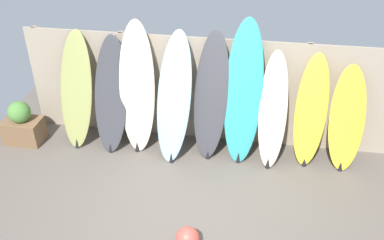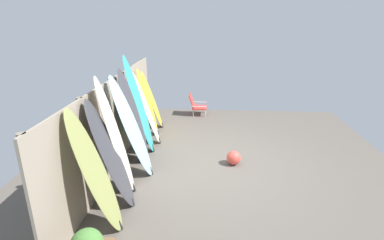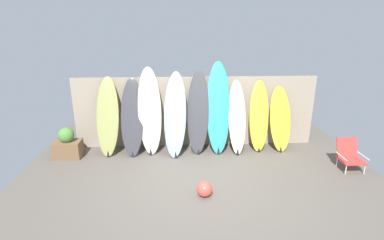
{
  "view_description": "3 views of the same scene",
  "coord_description": "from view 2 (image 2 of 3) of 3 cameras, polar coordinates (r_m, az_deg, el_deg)",
  "views": [
    {
      "loc": [
        0.66,
        -4.03,
        4.19
      ],
      "look_at": [
        -0.12,
        0.79,
        1.09
      ],
      "focal_mm": 40.0,
      "sensor_mm": 36.0,
      "label": 1
    },
    {
      "loc": [
        -5.65,
        0.06,
        2.97
      ],
      "look_at": [
        0.42,
        0.47,
        0.83
      ],
      "focal_mm": 28.0,
      "sensor_mm": 36.0,
      "label": 2
    },
    {
      "loc": [
        -0.45,
        -5.27,
        3.13
      ],
      "look_at": [
        -0.14,
        0.86,
        1.07
      ],
      "focal_mm": 28.0,
      "sensor_mm": 36.0,
      "label": 3
    }
  ],
  "objects": [
    {
      "name": "surfboard_cream_2",
      "position": [
        5.18,
        -14.32,
        -3.23
      ],
      "size": [
        0.62,
        0.62,
        2.08
      ],
      "color": "beige",
      "rests_on": "ground"
    },
    {
      "name": "surfboard_charcoal_1",
      "position": [
        4.85,
        -15.15,
        -6.61
      ],
      "size": [
        0.55,
        0.68,
        1.82
      ],
      "color": "#38383D",
      "rests_on": "ground"
    },
    {
      "name": "ground",
      "position": [
        6.38,
        3.97,
        -8.36
      ],
      "size": [
        7.68,
        7.68,
        0.0
      ],
      "primitive_type": "plane",
      "color": "#5B544C"
    },
    {
      "name": "beach_ball",
      "position": [
        6.36,
        7.93,
        -7.15
      ],
      "size": [
        0.29,
        0.29,
        0.29
      ],
      "primitive_type": "sphere",
      "color": "#E54C3F",
      "rests_on": "ground"
    },
    {
      "name": "surfboard_skyblue_3",
      "position": [
        5.71,
        -11.4,
        -1.46
      ],
      "size": [
        0.61,
        0.82,
        1.97
      ],
      "color": "#8CB7D6",
      "rests_on": "ground"
    },
    {
      "name": "surfboard_cream_6",
      "position": [
        7.13,
        -8.56,
        1.98
      ],
      "size": [
        0.45,
        0.64,
        1.75
      ],
      "color": "beige",
      "rests_on": "ground"
    },
    {
      "name": "surfboard_yellow_7",
      "position": [
        7.68,
        -8.43,
        3.2
      ],
      "size": [
        0.5,
        0.55,
        1.73
      ],
      "color": "yellow",
      "rests_on": "ground"
    },
    {
      "name": "beach_chair",
      "position": [
        9.34,
        0.79,
        2.96
      ],
      "size": [
        0.5,
        0.55,
        0.65
      ],
      "rotation": [
        0.0,
        0.0,
        -0.23
      ],
      "color": "silver",
      "rests_on": "ground"
    },
    {
      "name": "surfboard_charcoal_4",
      "position": [
        6.23,
        -11.0,
        0.47
      ],
      "size": [
        0.6,
        0.63,
        1.99
      ],
      "color": "#38383D",
      "rests_on": "ground"
    },
    {
      "name": "surfboard_yellow_8",
      "position": [
        8.2,
        -7.54,
        3.72
      ],
      "size": [
        0.57,
        0.6,
        1.58
      ],
      "color": "yellow",
      "rests_on": "ground"
    },
    {
      "name": "surfboard_teal_5",
      "position": [
        6.65,
        -10.0,
        2.63
      ],
      "size": [
        0.58,
        0.62,
        2.2
      ],
      "color": "teal",
      "rests_on": "ground"
    },
    {
      "name": "surfboard_olive_0",
      "position": [
        4.37,
        -17.89,
        -9.69
      ],
      "size": [
        0.56,
        0.67,
        1.86
      ],
      "color": "olive",
      "rests_on": "ground"
    },
    {
      "name": "fence_back",
      "position": [
        6.33,
        -14.32,
        -0.32
      ],
      "size": [
        6.08,
        0.11,
        1.8
      ],
      "color": "gray",
      "rests_on": "ground"
    }
  ]
}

